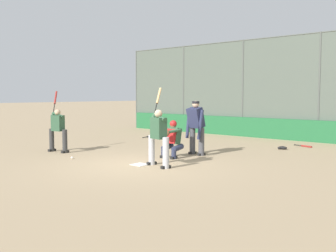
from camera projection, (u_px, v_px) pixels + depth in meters
The scene contains 13 objects.
ground_plane at pixel (140, 165), 11.13m from camera, with size 160.00×160.00×0.00m, color tan.
home_plate_marker at pixel (140, 164), 11.13m from camera, with size 0.43×0.43×0.01m, color white.
backstop_fence at pixel (278, 86), 17.39m from camera, with size 18.14×0.08×4.55m.
padding_wall at pixel (276, 129), 17.47m from camera, with size 17.70×0.18×0.91m, color #236638.
batter_at_plate at pixel (158, 136), 10.78m from camera, with size 0.90×0.83×2.18m.
catcher_behind_plate at pixel (172, 138), 12.32m from camera, with size 0.63×0.74×1.18m.
umpire_home at pixel (196, 126), 12.84m from camera, with size 0.72×0.50×1.78m.
batter_on_deck at pixel (58, 129), 13.51m from camera, with size 1.05×0.60×2.11m.
spare_bat_near_backstop at pixel (192, 134), 19.37m from camera, with size 0.43×0.81×0.07m.
spare_bat_by_padding at pixel (305, 146), 14.86m from camera, with size 0.79×0.26×0.07m.
spare_bat_third_base_side at pixel (149, 136), 18.29m from camera, with size 0.23×0.89×0.07m.
fielding_glove_on_dirt at pixel (282, 148), 14.21m from camera, with size 0.32×0.24×0.12m.
baseball_loose at pixel (72, 158), 12.11m from camera, with size 0.07×0.07×0.07m, color white.
Camera 1 is at (-7.87, 7.74, 1.99)m, focal length 42.00 mm.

